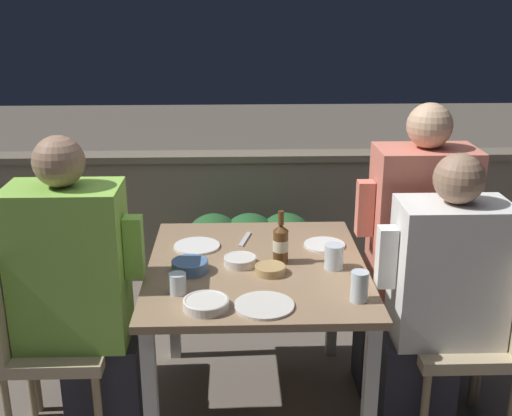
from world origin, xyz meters
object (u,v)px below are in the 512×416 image
person_green_blouse (81,297)px  chair_left_far (53,291)px  chair_left_near (34,324)px  person_coral_top (412,253)px  person_white_polo (437,303)px  chair_right_near (483,320)px  beer_bottle (281,243)px  chair_right_far (451,282)px

person_green_blouse → chair_left_far: (-0.20, 0.29, -0.12)m
chair_left_near → person_green_blouse: (0.19, 0.00, 0.12)m
chair_left_near → person_coral_top: 1.61m
chair_left_far → person_white_polo: 1.63m
chair_left_far → person_white_polo: bearing=-11.3°
chair_left_far → chair_right_near: 1.81m
person_green_blouse → chair_right_near: person_green_blouse is taller
chair_left_far → beer_bottle: (0.99, -0.13, 0.26)m
person_coral_top → beer_bottle: bearing=-165.3°
chair_left_near → beer_bottle: bearing=9.7°
chair_right_far → person_coral_top: person_coral_top is taller
chair_right_near → person_coral_top: bearing=120.8°
chair_left_near → chair_left_far: bearing=91.2°
person_green_blouse → person_coral_top: person_coral_top is taller
chair_left_near → beer_bottle: (0.98, 0.17, 0.26)m
person_green_blouse → person_coral_top: size_ratio=0.96×
chair_left_far → chair_right_near: (1.79, -0.32, 0.00)m
chair_left_far → person_coral_top: person_coral_top is taller
person_green_blouse → beer_bottle: bearing=12.0°
chair_left_far → person_white_polo: size_ratio=0.71×
chair_right_near → chair_left_far: bearing=169.9°
chair_left_near → person_green_blouse: bearing=0.0°
person_green_blouse → chair_right_far: bearing=11.6°
chair_left_near → person_coral_top: (1.57, 0.32, 0.15)m
chair_right_near → beer_bottle: beer_bottle is taller
chair_left_near → person_coral_top: person_coral_top is taller
chair_left_near → chair_left_far: 0.29m
person_white_polo → chair_right_far: 0.40m
chair_right_near → beer_bottle: (-0.80, 0.19, 0.26)m
person_green_blouse → person_coral_top: bearing=13.1°
chair_left_far → person_green_blouse: bearing=-56.1°
chair_right_far → chair_right_near: bearing=-86.9°
chair_right_near → beer_bottle: bearing=166.5°
person_coral_top → chair_right_near: bearing=-59.2°
person_green_blouse → chair_right_far: person_green_blouse is taller
chair_right_far → beer_bottle: bearing=-168.7°
chair_right_far → beer_bottle: size_ratio=3.84×
chair_left_near → chair_right_far: 1.79m
chair_left_far → beer_bottle: bearing=-7.3°
chair_right_far → person_green_blouse: bearing=-168.4°
chair_left_far → chair_left_near: bearing=-88.8°
person_green_blouse → person_coral_top: 1.42m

